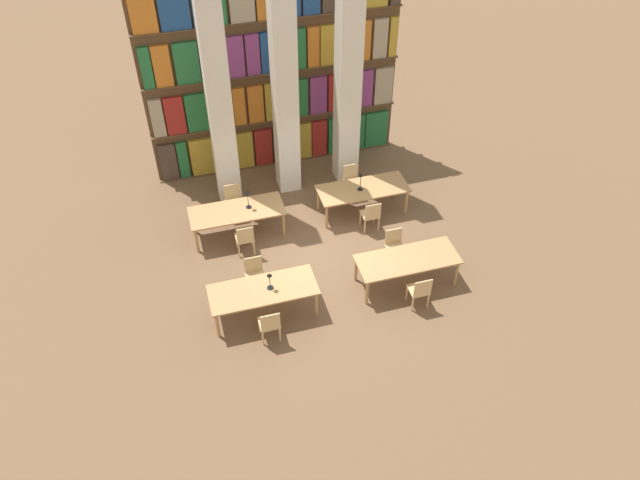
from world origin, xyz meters
name	(u,v)px	position (x,y,z in m)	size (l,w,h in m)	color
ground_plane	(318,257)	(0.00, 0.00, 0.00)	(40.00, 40.00, 0.00)	brown
bookshelf_bank	(274,75)	(0.01, 4.12, 2.66)	(6.68, 0.35, 5.50)	brown
pillar_left	(218,94)	(-1.60, 2.92, 3.00)	(0.56, 0.56, 6.00)	silver
pillar_center	(284,85)	(0.00, 2.92, 3.00)	(0.56, 0.56, 6.00)	silver
pillar_right	(348,76)	(1.60, 2.92, 3.00)	(0.56, 0.56, 6.00)	silver
reading_table_0	(263,291)	(-1.60, -1.36, 0.66)	(2.28, 0.91, 0.74)	tan
chair_0	(270,324)	(-1.63, -2.10, 0.47)	(0.42, 0.40, 0.87)	tan
chair_1	(255,274)	(-1.63, -0.62, 0.47)	(0.42, 0.40, 0.87)	tan
desk_lamp_0	(270,278)	(-1.44, -1.37, 1.02)	(0.14, 0.14, 0.43)	black
reading_table_1	(407,261)	(1.66, -1.34, 0.66)	(2.28, 0.91, 0.74)	tan
chair_2	(420,290)	(1.67, -2.08, 0.47)	(0.42, 0.40, 0.87)	tan
chair_3	(395,245)	(1.67, -0.60, 0.47)	(0.42, 0.40, 0.87)	tan
reading_table_2	(237,213)	(-1.65, 1.35, 0.66)	(2.28, 0.91, 0.74)	tan
chair_4	(245,238)	(-1.61, 0.62, 0.47)	(0.42, 0.40, 0.87)	tan
chair_5	(234,200)	(-1.61, 2.09, 0.47)	(0.42, 0.40, 0.87)	tan
desk_lamp_1	(248,196)	(-1.35, 1.39, 1.07)	(0.14, 0.14, 0.50)	black
reading_table_3	(363,190)	(1.55, 1.34, 0.66)	(2.28, 0.91, 0.74)	tan
chair_6	(371,215)	(1.51, 0.60, 0.47)	(0.42, 0.40, 0.87)	tan
chair_7	(352,180)	(1.51, 2.08, 0.47)	(0.42, 0.40, 0.87)	tan
desk_lamp_2	(361,179)	(1.46, 1.31, 1.06)	(0.14, 0.14, 0.49)	black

